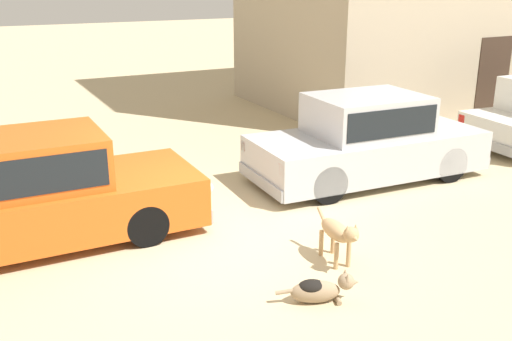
{
  "coord_description": "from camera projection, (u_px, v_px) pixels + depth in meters",
  "views": [
    {
      "loc": [
        -3.07,
        -6.97,
        3.6
      ],
      "look_at": [
        0.6,
        0.2,
        0.9
      ],
      "focal_mm": 41.26,
      "sensor_mm": 36.0,
      "label": 1
    }
  ],
  "objects": [
    {
      "name": "stray_dog_tan",
      "position": [
        338.0,
        233.0,
        7.57
      ],
      "size": [
        0.3,
        1.05,
        0.68
      ],
      "rotation": [
        0.0,
        0.0,
        4.61
      ],
      "color": "tan",
      "rests_on": "ground_plane"
    },
    {
      "name": "parked_sedan_nearest",
      "position": [
        28.0,
        192.0,
        8.06
      ],
      "size": [
        4.81,
        1.81,
        1.55
      ],
      "rotation": [
        0.0,
        0.0,
        -0.01
      ],
      "color": "#D15619",
      "rests_on": "ground_plane"
    },
    {
      "name": "parked_sedan_second",
      "position": [
        367.0,
        139.0,
        10.66
      ],
      "size": [
        4.49,
        1.94,
        1.56
      ],
      "rotation": [
        0.0,
        0.0,
        -0.04
      ],
      "color": "#B2B5BA",
      "rests_on": "ground_plane"
    },
    {
      "name": "ground_plane",
      "position": [
        225.0,
        240.0,
        8.36
      ],
      "size": [
        80.0,
        80.0,
        0.0
      ],
      "primitive_type": "plane",
      "color": "tan"
    },
    {
      "name": "stray_dog_spotted",
      "position": [
        320.0,
        289.0,
        6.75
      ],
      "size": [
        0.94,
        0.44,
        0.37
      ],
      "rotation": [
        0.0,
        0.0,
        5.92
      ],
      "color": "#997F60",
      "rests_on": "ground_plane"
    }
  ]
}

